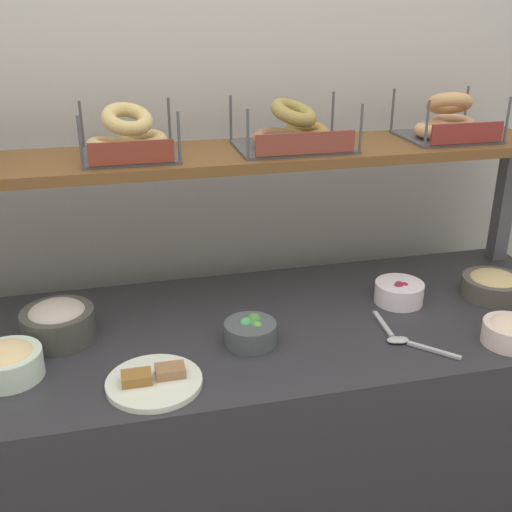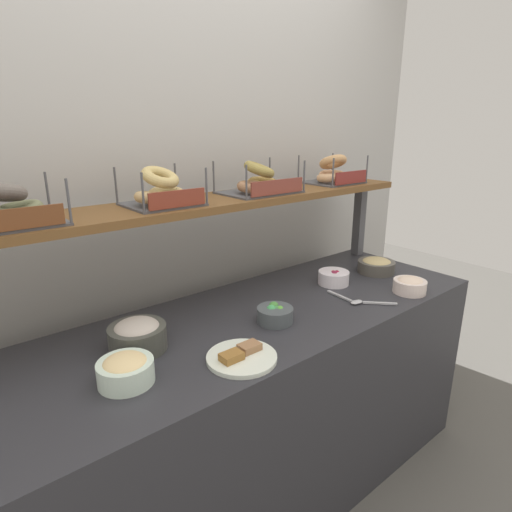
{
  "view_description": "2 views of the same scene",
  "coord_description": "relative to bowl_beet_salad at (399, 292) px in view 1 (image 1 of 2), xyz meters",
  "views": [
    {
      "loc": [
        -0.3,
        -1.48,
        1.71
      ],
      "look_at": [
        0.08,
        0.09,
        1.02
      ],
      "focal_mm": 43.99,
      "sensor_mm": 36.0,
      "label": 1
    },
    {
      "loc": [
        -0.96,
        -1.17,
        1.57
      ],
      "look_at": [
        0.01,
        0.01,
        1.09
      ],
      "focal_mm": 29.67,
      "sensor_mm": 36.0,
      "label": 2
    }
  ],
  "objects": [
    {
      "name": "shelf_riser_right",
      "position": [
        0.48,
        0.23,
        0.17
      ],
      "size": [
        0.05,
        0.05,
        0.4
      ],
      "primitive_type": "cube",
      "color": "#4C4C51",
      "rests_on": "deli_counter"
    },
    {
      "name": "bowl_hummus",
      "position": [
        0.29,
        -0.03,
        0.0
      ],
      "size": [
        0.18,
        0.18,
        0.08
      ],
      "color": "#524D46",
      "rests_on": "deli_counter"
    },
    {
      "name": "bowl_tuna_salad",
      "position": [
        -0.97,
        0.01,
        0.02
      ],
      "size": [
        0.19,
        0.19,
        0.11
      ],
      "color": "#44453E",
      "rests_on": "deli_counter"
    },
    {
      "name": "serving_spoon_by_edge",
      "position": [
        -0.07,
        -0.25,
        -0.03
      ],
      "size": [
        0.14,
        0.14,
        0.01
      ],
      "color": "#B7B7BC",
      "rests_on": "deli_counter"
    },
    {
      "name": "bagel_basket_sesame",
      "position": [
        0.23,
        0.23,
        0.45
      ],
      "size": [
        0.28,
        0.26,
        0.15
      ],
      "color": "#4C4C51",
      "rests_on": "upper_shelf"
    },
    {
      "name": "serving_plate_white",
      "position": [
        -0.75,
        -0.26,
        -0.02
      ],
      "size": [
        0.23,
        0.23,
        0.04
      ],
      "color": "white",
      "rests_on": "deli_counter"
    },
    {
      "name": "bowl_potato_salad",
      "position": [
        0.18,
        -0.29,
        0.0
      ],
      "size": [
        0.14,
        0.14,
        0.07
      ],
      "color": "silver",
      "rests_on": "deli_counter"
    },
    {
      "name": "bowl_egg_salad",
      "position": [
        -1.08,
        -0.14,
        0.01
      ],
      "size": [
        0.16,
        0.16,
        0.09
      ],
      "color": "white",
      "rests_on": "deli_counter"
    },
    {
      "name": "bagel_basket_everything",
      "position": [
        -0.27,
        0.22,
        0.44
      ],
      "size": [
        0.33,
        0.25,
        0.15
      ],
      "color": "#4C4C51",
      "rests_on": "upper_shelf"
    },
    {
      "name": "serving_spoon_near_plate",
      "position": [
        -0.11,
        -0.17,
        -0.03
      ],
      "size": [
        0.04,
        0.18,
        0.01
      ],
      "color": "#B7B7BC",
      "rests_on": "deli_counter"
    },
    {
      "name": "upper_shelf",
      "position": [
        -0.51,
        0.23,
        0.38
      ],
      "size": [
        2.04,
        0.32,
        0.03
      ],
      "primitive_type": "cube",
      "color": "brown",
      "rests_on": "shelf_riser_left"
    },
    {
      "name": "back_wall",
      "position": [
        -0.51,
        0.51,
        0.32
      ],
      "size": [
        3.28,
        0.06,
        2.4
      ],
      "primitive_type": "cube",
      "color": "#B6B4AF",
      "rests_on": "ground_plane"
    },
    {
      "name": "bowl_beet_salad",
      "position": [
        0.0,
        0.0,
        0.0
      ],
      "size": [
        0.14,
        0.14,
        0.07
      ],
      "color": "white",
      "rests_on": "deli_counter"
    },
    {
      "name": "bowl_veggie_mix",
      "position": [
        -0.48,
        -0.12,
        -0.0
      ],
      "size": [
        0.14,
        0.14,
        0.07
      ],
      "color": "#4C5357",
      "rests_on": "deli_counter"
    },
    {
      "name": "deli_counter",
      "position": [
        -0.51,
        -0.04,
        -0.46
      ],
      "size": [
        2.08,
        0.7,
        0.85
      ],
      "primitive_type": "cube",
      "color": "#2D2D33",
      "rests_on": "ground_plane"
    },
    {
      "name": "bagel_basket_plain",
      "position": [
        -0.74,
        0.22,
        0.45
      ],
      "size": [
        0.27,
        0.25,
        0.15
      ],
      "color": "#4C4C51",
      "rests_on": "upper_shelf"
    }
  ]
}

